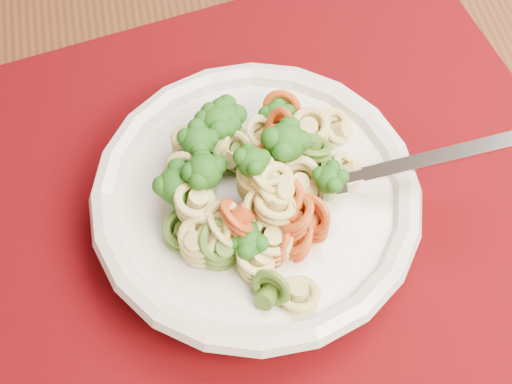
{
  "coord_description": "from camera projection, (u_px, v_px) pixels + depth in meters",
  "views": [
    {
      "loc": [
        -0.59,
        0.01,
        1.18
      ],
      "look_at": [
        -0.59,
        0.25,
        0.76
      ],
      "focal_mm": 50.0,
      "sensor_mm": 36.0,
      "label": 1
    }
  ],
  "objects": [
    {
      "name": "dining_table",
      "position": [
        288.0,
        160.0,
        0.66
      ],
      "size": [
        1.66,
        1.22,
        0.71
      ],
      "rotation": [
        0.0,
        0.0,
        0.17
      ],
      "color": "#512D16",
      "rests_on": "ground"
    },
    {
      "name": "placemat",
      "position": [
        244.0,
        202.0,
        0.53
      ],
      "size": [
        0.6,
        0.53,
        0.0
      ],
      "primitive_type": "cube",
      "rotation": [
        0.0,
        0.0,
        0.33
      ],
      "color": "#510305",
      "rests_on": "dining_table"
    },
    {
      "name": "pasta_bowl",
      "position": [
        256.0,
        201.0,
        0.5
      ],
      "size": [
        0.23,
        0.23,
        0.04
      ],
      "color": "silver",
      "rests_on": "placemat"
    },
    {
      "name": "pasta_broccoli_heap",
      "position": [
        256.0,
        188.0,
        0.49
      ],
      "size": [
        0.2,
        0.2,
        0.06
      ],
      "primitive_type": null,
      "color": "#CFC066",
      "rests_on": "pasta_bowl"
    },
    {
      "name": "fork",
      "position": [
        328.0,
        184.0,
        0.49
      ],
      "size": [
        0.18,
        0.03,
        0.08
      ],
      "primitive_type": null,
      "rotation": [
        0.0,
        -0.35,
        0.04
      ],
      "color": "silver",
      "rests_on": "pasta_bowl"
    }
  ]
}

